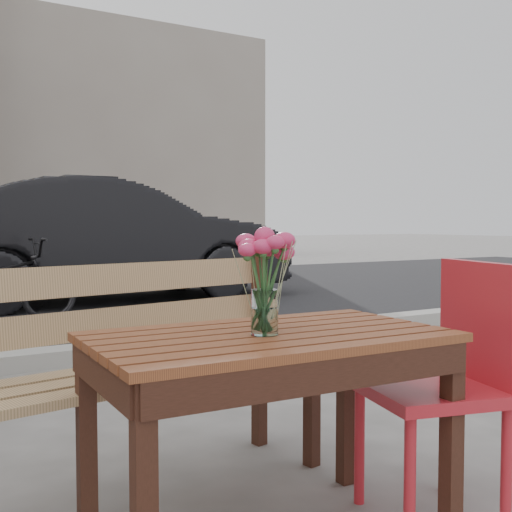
{
  "coord_description": "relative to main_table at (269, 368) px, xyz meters",
  "views": [
    {
      "loc": [
        -0.86,
        -1.58,
        1.01
      ],
      "look_at": [
        0.15,
        0.1,
        0.91
      ],
      "focal_mm": 45.0,
      "sensor_mm": 36.0,
      "label": 1
    }
  ],
  "objects": [
    {
      "name": "main_table",
      "position": [
        0.0,
        0.0,
        0.0
      ],
      "size": [
        1.11,
        0.68,
        0.67
      ],
      "rotation": [
        0.0,
        0.0,
        -0.04
      ],
      "color": "brown",
      "rests_on": "ground"
    },
    {
      "name": "main_bench",
      "position": [
        -0.2,
        0.61,
        -0.01
      ],
      "size": [
        1.52,
        0.66,
        0.91
      ],
      "rotation": [
        0.0,
        0.0,
        0.16
      ],
      "color": "#94734C",
      "rests_on": "ground"
    },
    {
      "name": "parked_car",
      "position": [
        1.54,
        6.41,
        0.21
      ],
      "size": [
        4.7,
        1.64,
        1.55
      ],
      "primitive_type": "imported",
      "rotation": [
        0.0,
        0.0,
        1.57
      ],
      "color": "black",
      "rests_on": "ground"
    },
    {
      "name": "main_vase",
      "position": [
        -0.03,
        -0.03,
        0.31
      ],
      "size": [
        0.18,
        0.18,
        0.33
      ],
      "color": "white",
      "rests_on": "main_table"
    },
    {
      "name": "red_chair",
      "position": [
        0.65,
        -0.15,
        -0.05
      ],
      "size": [
        0.53,
        0.53,
        0.88
      ],
      "rotation": [
        0.0,
        0.0,
        -1.82
      ],
      "color": "red",
      "rests_on": "ground"
    }
  ]
}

